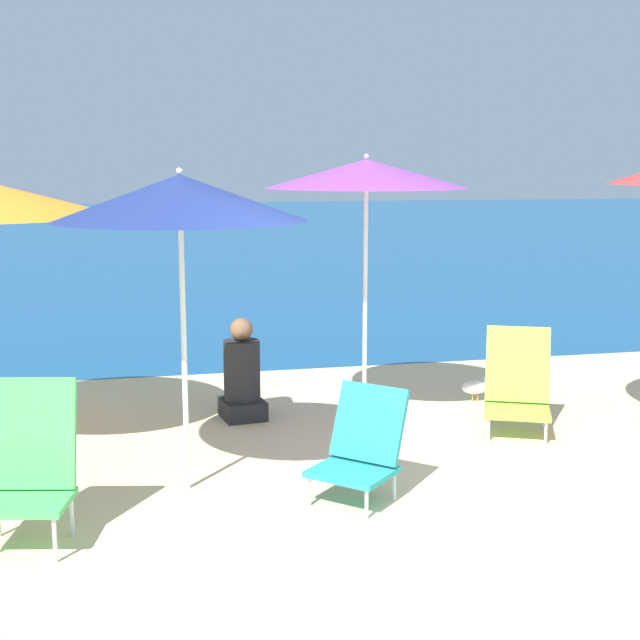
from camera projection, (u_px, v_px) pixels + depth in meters
ground_plane at (503, 563)px, 4.82m from camera, size 60.00×60.00×0.00m
sea_water at (181, 230)px, 28.60m from camera, size 60.00×40.00×0.01m
beach_umbrella_navy at (180, 198)px, 5.60m from camera, size 1.61×1.61×2.11m
beach_umbrella_purple at (366, 174)px, 7.08m from camera, size 1.63×1.63×2.21m
beach_chair_lime at (517, 385)px, 7.16m from camera, size 0.70×0.74×0.83m
beach_chair_green at (29, 462)px, 5.04m from camera, size 0.60×0.59×0.93m
beach_chair_teal at (361, 446)px, 5.72m from camera, size 0.72×0.72×0.72m
person_seated_near at (242, 377)px, 7.52m from camera, size 0.39×0.44×0.86m
seagull at (476, 386)px, 8.08m from camera, size 0.27×0.11×0.23m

